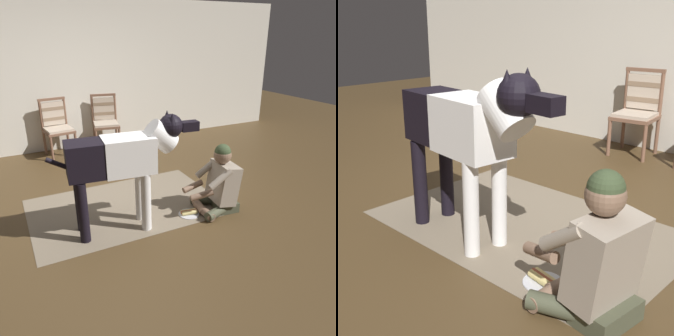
# 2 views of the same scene
# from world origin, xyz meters

# --- Properties ---
(ground_plane) EXTENTS (15.80, 15.80, 0.00)m
(ground_plane) POSITION_xyz_m (0.00, 0.00, 0.00)
(ground_plane) COLOR #48351D
(area_rug) EXTENTS (2.30, 1.49, 0.01)m
(area_rug) POSITION_xyz_m (0.10, 0.04, 0.00)
(area_rug) COLOR #786956
(area_rug) RESTS_ON ground
(dining_chair_left_of_pair) EXTENTS (0.52, 0.52, 0.98)m
(dining_chair_left_of_pair) POSITION_xyz_m (-0.28, 2.42, 0.54)
(dining_chair_left_of_pair) COLOR brown
(dining_chair_left_of_pair) RESTS_ON ground
(person_sitting_on_floor) EXTENTS (0.66, 0.57, 0.83)m
(person_sitting_on_floor) POSITION_xyz_m (1.08, -0.54, 0.34)
(person_sitting_on_floor) COLOR #454834
(person_sitting_on_floor) RESTS_ON ground
(large_dog) EXTENTS (1.59, 0.43, 1.26)m
(large_dog) POSITION_xyz_m (-0.07, -0.41, 0.81)
(large_dog) COLOR white
(large_dog) RESTS_ON ground
(hot_dog_on_plate) EXTENTS (0.25, 0.25, 0.06)m
(hot_dog_on_plate) POSITION_xyz_m (0.69, -0.49, 0.02)
(hot_dog_on_plate) COLOR silver
(hot_dog_on_plate) RESTS_ON ground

